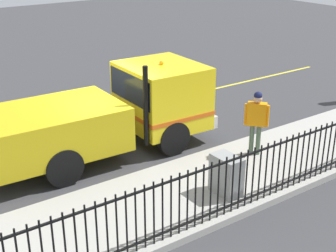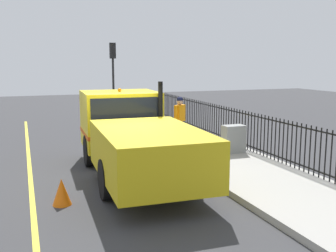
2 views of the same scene
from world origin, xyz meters
The scene contains 8 objects.
ground_plane centered at (0.00, 0.00, 0.00)m, with size 57.45×57.45×0.00m, color #38383A.
sidewalk_slab centered at (3.46, 0.00, 0.08)m, with size 2.92×26.11×0.16m, color #A3A099.
lane_marking centered at (-2.45, 0.00, 0.00)m, with size 0.12×23.50×0.01m, color yellow.
work_truck centered at (0.33, 0.06, 1.24)m, with size 2.54×6.70×2.62m.
worker_standing centered at (2.94, 2.86, 1.24)m, with size 0.52×0.49×1.75m.
iron_fence centered at (4.74, 0.00, 0.84)m, with size 0.04×22.23×1.34m.
utility_cabinet centered at (4.08, 0.82, 0.63)m, with size 0.73×0.44×0.92m, color gray.
traffic_cone centered at (-1.82, -1.86, 0.31)m, with size 0.43×0.43×0.61m, color orange.
Camera 1 is at (11.22, -5.87, 5.75)m, focal length 51.76 mm.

